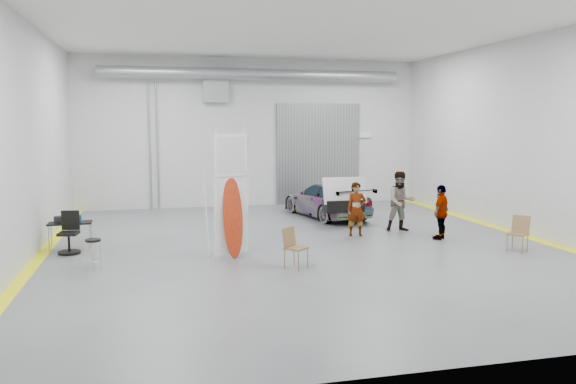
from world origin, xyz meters
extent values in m
plane|color=#5B5D63|center=(0.00, 0.00, 0.00)|extent=(16.00, 16.00, 0.00)
cube|color=silver|center=(-7.00, 0.00, 3.00)|extent=(0.02, 16.00, 6.00)
cube|color=silver|center=(7.00, 0.00, 3.00)|extent=(0.02, 16.00, 6.00)
cube|color=silver|center=(0.00, 8.00, 3.00)|extent=(14.00, 0.02, 6.00)
cube|color=silver|center=(0.00, -8.00, 3.00)|extent=(14.00, 0.02, 6.00)
cube|color=white|center=(0.00, 0.00, 6.00)|extent=(14.00, 16.00, 0.02)
cube|color=gray|center=(2.80, 7.92, 2.10)|extent=(3.60, 0.12, 4.20)
cube|color=gray|center=(-1.50, 7.92, 4.80)|extent=(1.00, 0.50, 1.20)
cylinder|color=gray|center=(0.00, 7.40, 5.30)|extent=(11.90, 0.44, 0.44)
cube|color=#152CAD|center=(-0.50, 7.92, 2.60)|extent=(0.50, 0.04, 0.30)
cube|color=white|center=(4.80, 7.92, 2.90)|extent=(0.70, 0.04, 0.25)
cylinder|color=gray|center=(-3.80, 7.92, 2.50)|extent=(0.08, 0.08, 5.00)
cylinder|color=gray|center=(-4.10, 7.92, 2.50)|extent=(0.08, 0.08, 5.00)
cube|color=#F9F80D|center=(-6.85, 0.00, 0.01)|extent=(0.30, 16.00, 0.01)
cube|color=#F9F80D|center=(6.85, 0.00, 0.01)|extent=(0.30, 16.00, 0.01)
imported|color=silver|center=(2.11, 4.56, 0.63)|extent=(2.61, 4.59, 1.25)
imported|color=#92634F|center=(1.95, 1.04, 0.82)|extent=(0.65, 0.47, 1.64)
imported|color=slate|center=(3.58, 1.43, 0.95)|extent=(1.01, 0.82, 1.90)
imported|color=brown|center=(4.19, -0.01, 0.81)|extent=(0.96, 0.91, 1.62)
cube|color=white|center=(-2.18, -0.85, 1.11)|extent=(0.89, 0.37, 2.00)
ellipsoid|color=#D64412|center=(-2.18, -0.93, 1.06)|extent=(0.61, 0.44, 2.11)
cube|color=white|center=(-2.18, -0.87, 2.62)|extent=(0.86, 0.36, 1.06)
cylinder|color=white|center=(-2.57, -0.85, 1.67)|extent=(0.03, 0.03, 3.34)
cylinder|color=white|center=(-1.79, -0.85, 1.67)|extent=(0.03, 0.03, 3.34)
cube|color=brown|center=(-0.77, -2.24, 0.49)|extent=(0.63, 0.63, 0.04)
cube|color=brown|center=(-0.77, -2.03, 0.74)|extent=(0.40, 0.37, 0.44)
cube|color=brown|center=(5.34, -2.00, 0.49)|extent=(0.62, 0.63, 0.04)
cube|color=brown|center=(5.34, -1.79, 0.74)|extent=(0.34, 0.43, 0.44)
cylinder|color=black|center=(-5.39, -1.28, 0.71)|extent=(0.35, 0.35, 0.05)
torus|color=silver|center=(-5.39, -1.28, 0.23)|extent=(0.37, 0.37, 0.02)
cylinder|color=gray|center=(-6.75, 1.04, 0.34)|extent=(0.03, 0.03, 0.68)
cylinder|color=gray|center=(-5.71, 1.04, 0.34)|extent=(0.03, 0.03, 0.68)
cylinder|color=gray|center=(-6.75, 1.52, 0.34)|extent=(0.03, 0.03, 0.68)
cylinder|color=gray|center=(-5.71, 1.52, 0.34)|extent=(0.03, 0.03, 0.68)
cube|color=black|center=(-6.23, 1.28, 0.70)|extent=(1.15, 0.60, 0.04)
cylinder|color=navy|center=(-5.95, 1.19, 0.82)|extent=(0.08, 0.08, 0.21)
cube|color=black|center=(-6.47, 1.33, 0.80)|extent=(0.33, 0.21, 0.17)
cylinder|color=black|center=(-6.18, 0.59, 0.04)|extent=(0.58, 0.58, 0.04)
cylinder|color=black|center=(-6.18, 0.59, 0.29)|extent=(0.06, 0.06, 0.50)
cube|color=black|center=(-6.18, 0.59, 0.54)|extent=(0.54, 0.54, 0.07)
cube|color=black|center=(-6.18, 0.82, 0.85)|extent=(0.46, 0.13, 0.52)
cube|color=silver|center=(2.11, 2.65, 1.27)|extent=(1.46, 0.89, 0.04)
camera|label=1|loc=(-3.97, -14.73, 3.42)|focal=35.00mm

